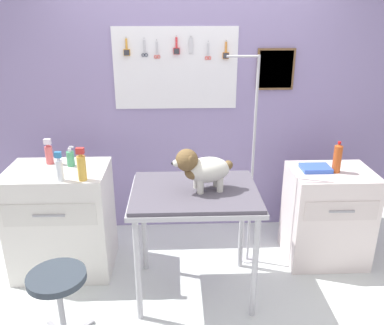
{
  "coord_description": "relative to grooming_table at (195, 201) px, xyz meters",
  "views": [
    {
      "loc": [
        -0.16,
        -2.41,
        2.11
      ],
      "look_at": [
        -0.06,
        0.19,
        1.1
      ],
      "focal_mm": 37.31,
      "sensor_mm": 36.0,
      "label": 1
    }
  ],
  "objects": [
    {
      "name": "ground",
      "position": [
        0.04,
        -0.21,
        -0.81
      ],
      "size": [
        4.4,
        4.0,
        0.04
      ],
      "primitive_type": "cube",
      "color": "silver"
    },
    {
      "name": "rear_wall_panel",
      "position": [
        0.04,
        1.07,
        0.37
      ],
      "size": [
        4.0,
        0.11,
        2.3
      ],
      "color": "#8D7EAE",
      "rests_on": "ground"
    },
    {
      "name": "grooming_table",
      "position": [
        0.0,
        0.0,
        0.0
      ],
      "size": [
        0.94,
        0.72,
        0.88
      ],
      "color": "#B7B7BC",
      "rests_on": "ground"
    },
    {
      "name": "grooming_arm",
      "position": [
        0.48,
        0.38,
        0.05
      ],
      "size": [
        0.29,
        0.11,
        1.79
      ],
      "color": "#B7B7BC",
      "rests_on": "ground"
    },
    {
      "name": "dog",
      "position": [
        0.05,
        -0.01,
        0.26
      ],
      "size": [
        0.44,
        0.26,
        0.32
      ],
      "color": "silver",
      "rests_on": "grooming_table"
    },
    {
      "name": "counter_left",
      "position": [
        -1.09,
        0.36,
        -0.34
      ],
      "size": [
        0.8,
        0.58,
        0.91
      ],
      "color": "silver",
      "rests_on": "ground"
    },
    {
      "name": "cabinet_right",
      "position": [
        1.18,
        0.41,
        -0.37
      ],
      "size": [
        0.68,
        0.54,
        0.84
      ],
      "color": "silver",
      "rests_on": "ground"
    },
    {
      "name": "stool",
      "position": [
        -0.9,
        -0.49,
        -0.35
      ],
      "size": [
        0.37,
        0.37,
        0.54
      ],
      "color": "#9E9EA3",
      "rests_on": "ground"
    },
    {
      "name": "shampoo_bottle",
      "position": [
        -0.99,
        0.13,
        0.22
      ],
      "size": [
        0.05,
        0.05,
        0.23
      ],
      "color": "white",
      "rests_on": "counter_left"
    },
    {
      "name": "spray_bottle_short",
      "position": [
        -1.17,
        0.49,
        0.21
      ],
      "size": [
        0.06,
        0.06,
        0.21
      ],
      "color": "#D5595B",
      "rests_on": "counter_left"
    },
    {
      "name": "detangler_spray",
      "position": [
        -0.99,
        0.43,
        0.19
      ],
      "size": [
        0.06,
        0.06,
        0.17
      ],
      "color": "#419564",
      "rests_on": "counter_left"
    },
    {
      "name": "spray_bottle_tall",
      "position": [
        -0.83,
        0.14,
        0.23
      ],
      "size": [
        0.07,
        0.07,
        0.25
      ],
      "color": "gold",
      "rests_on": "counter_left"
    },
    {
      "name": "soda_bottle",
      "position": [
        1.19,
        0.39,
        0.17
      ],
      "size": [
        0.07,
        0.07,
        0.27
      ],
      "color": "#B64B1C",
      "rests_on": "cabinet_right"
    },
    {
      "name": "supply_tray",
      "position": [
        1.04,
        0.44,
        0.06
      ],
      "size": [
        0.24,
        0.18,
        0.04
      ],
      "color": "blue",
      "rests_on": "cabinet_right"
    }
  ]
}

